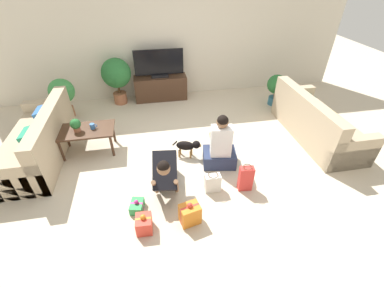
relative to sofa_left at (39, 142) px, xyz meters
The scene contains 20 objects.
ground_plane 2.50m from the sofa_left, 11.78° to the right, with size 16.00×16.00×0.00m, color beige.
wall_back 3.38m from the sofa_left, 41.12° to the left, with size 8.40×0.06×2.60m.
sofa_left is the anchor object (origin of this frame).
sofa_right 4.87m from the sofa_left, ahead, with size 0.83×2.04×0.82m.
coffee_table 0.78m from the sofa_left, ahead, with size 0.93×0.55×0.44m.
tv_console 2.86m from the sofa_left, 40.29° to the left, with size 1.21×0.40×0.55m.
tv 2.91m from the sofa_left, 40.29° to the left, with size 1.10×0.20×0.62m.
potted_plant_back_left 2.21m from the sofa_left, 55.67° to the left, with size 0.64×0.64×1.04m.
potted_plant_corner_left 1.40m from the sofa_left, 83.95° to the left, with size 0.50×0.50×0.83m.
potted_plant_corner_right 4.84m from the sofa_left, 12.91° to the left, with size 0.42×0.42×0.70m.
person_kneeling 2.32m from the sofa_left, 30.49° to the right, with size 0.41×0.82×0.78m.
person_sitting 3.01m from the sofa_left, 14.85° to the right, with size 0.58×0.54×0.94m.
dog 2.49m from the sofa_left, 10.92° to the right, with size 0.47×0.24×0.32m.
gift_box_a 2.88m from the sofa_left, 39.00° to the right, with size 0.29×0.24×0.34m.
gift_box_b 2.17m from the sofa_left, 43.55° to the right, with size 0.21×0.26×0.18m.
gift_box_c 2.47m from the sofa_left, 47.89° to the right, with size 0.20×0.23×0.27m.
gift_bag_a 2.97m from the sofa_left, 26.46° to the right, with size 0.23×0.15×0.31m.
gift_bag_b 3.42m from the sofa_left, 23.80° to the right, with size 0.21×0.14×0.42m.
mug 0.92m from the sofa_left, ahead, with size 0.12×0.08×0.09m.
tabletop_plant 0.71m from the sofa_left, ahead, with size 0.17×0.17×0.22m.
Camera 1 is at (-0.56, -3.38, 2.77)m, focal length 24.00 mm.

